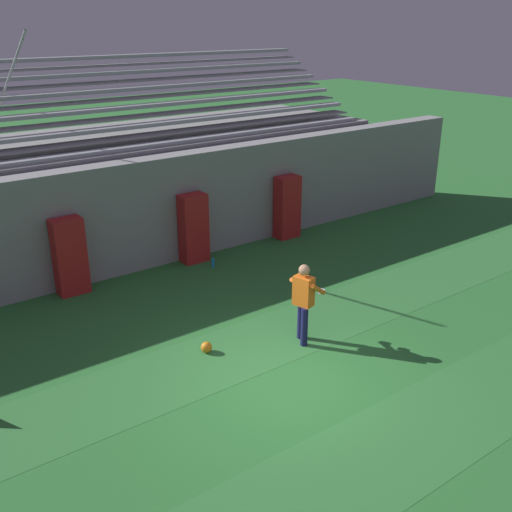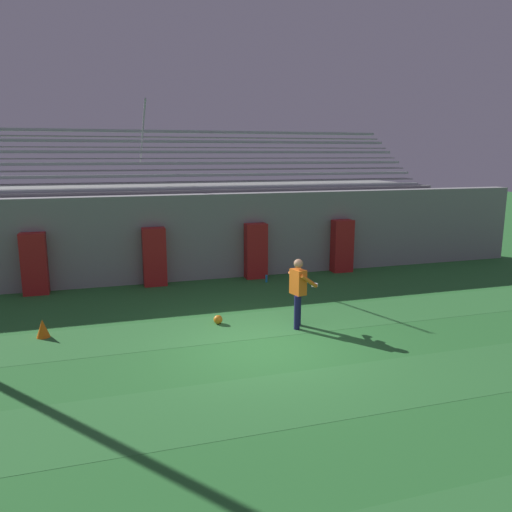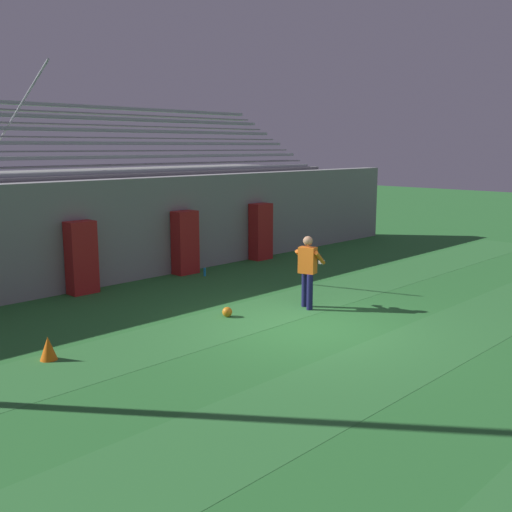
# 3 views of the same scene
# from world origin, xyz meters

# --- Properties ---
(ground_plane) EXTENTS (80.00, 80.00, 0.00)m
(ground_plane) POSITION_xyz_m (0.00, 0.00, 0.00)
(ground_plane) COLOR #2D7533
(turf_stripe_mid) EXTENTS (28.00, 1.86, 0.01)m
(turf_stripe_mid) POSITION_xyz_m (0.00, -2.27, 0.00)
(turf_stripe_mid) COLOR #337A38
(turf_stripe_mid) RESTS_ON ground
(turf_stripe_far) EXTENTS (28.00, 1.86, 0.01)m
(turf_stripe_far) POSITION_xyz_m (0.00, 1.45, 0.00)
(turf_stripe_far) COLOR #337A38
(turf_stripe_far) RESTS_ON ground
(back_wall) EXTENTS (24.00, 0.60, 2.80)m
(back_wall) POSITION_xyz_m (0.00, 6.50, 1.40)
(back_wall) COLOR gray
(back_wall) RESTS_ON ground
(padding_pillar_gate_left) EXTENTS (0.71, 0.44, 1.83)m
(padding_pillar_gate_left) POSITION_xyz_m (-1.66, 5.95, 0.92)
(padding_pillar_gate_left) COLOR #B21E1E
(padding_pillar_gate_left) RESTS_ON ground
(padding_pillar_gate_right) EXTENTS (0.71, 0.44, 1.83)m
(padding_pillar_gate_right) POSITION_xyz_m (1.66, 5.95, 0.92)
(padding_pillar_gate_right) COLOR #B21E1E
(padding_pillar_gate_right) RESTS_ON ground
(padding_pillar_far_right) EXTENTS (0.71, 0.44, 1.83)m
(padding_pillar_far_right) POSITION_xyz_m (4.82, 5.95, 0.92)
(padding_pillar_far_right) COLOR #B21E1E
(padding_pillar_far_right) RESTS_ON ground
(bleacher_stand) EXTENTS (18.00, 4.75, 5.83)m
(bleacher_stand) POSITION_xyz_m (-0.00, 9.19, 1.51)
(bleacher_stand) COLOR gray
(bleacher_stand) RESTS_ON ground
(goalkeeper) EXTENTS (0.62, 0.68, 1.67)m
(goalkeeper) POSITION_xyz_m (1.20, 1.00, 0.95)
(goalkeeper) COLOR #19194C
(goalkeeper) RESTS_ON ground
(soccer_ball) EXTENTS (0.22, 0.22, 0.22)m
(soccer_ball) POSITION_xyz_m (-0.58, 1.78, 0.11)
(soccer_ball) COLOR orange
(soccer_ball) RESTS_ON ground
(traffic_cone) EXTENTS (0.30, 0.30, 0.42)m
(traffic_cone) POSITION_xyz_m (-4.57, 2.04, 0.21)
(traffic_cone) COLOR orange
(traffic_cone) RESTS_ON ground
(water_bottle) EXTENTS (0.07, 0.07, 0.24)m
(water_bottle) POSITION_xyz_m (1.82, 5.29, 0.12)
(water_bottle) COLOR #1E8CD8
(water_bottle) RESTS_ON ground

